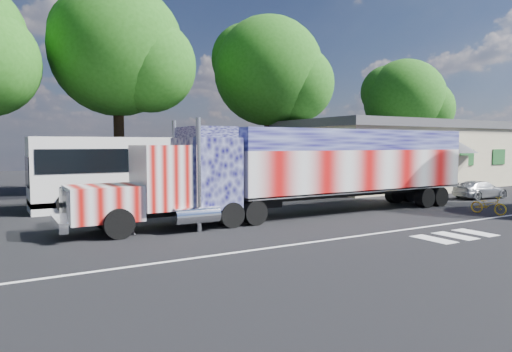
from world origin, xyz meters
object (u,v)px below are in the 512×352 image
semi_truck (311,168)px  parked_car (480,190)px  coach_bus (156,170)px  woman (130,215)px  tree_ne_a (271,72)px  tree_far_ne (406,101)px  bicycle (489,205)px  tree_n_mid (120,51)px

semi_truck → parked_car: size_ratio=5.41×
coach_bus → woman: coach_bus is taller
tree_ne_a → tree_far_ne: (17.13, 1.17, -1.40)m
woman → tree_ne_a: 22.94m
bicycle → semi_truck: bearing=141.6°
woman → bicycle: (16.40, -3.71, -0.32)m
semi_truck → bicycle: 8.88m
semi_truck → woman: 8.97m
semi_truck → tree_far_ne: bearing=32.9°
tree_n_mid → semi_truck: bearing=-68.4°
parked_car → bicycle: 7.02m
semi_truck → tree_n_mid: bearing=111.6°
coach_bus → tree_ne_a: tree_ne_a is taller
bicycle → tree_n_mid: size_ratio=0.12×
semi_truck → tree_far_ne: 28.80m
woman → bicycle: 16.81m
coach_bus → tree_ne_a: (11.89, 6.88, 7.29)m
semi_truck → bicycle: bearing=-29.4°
semi_truck → tree_n_mid: (-5.51, 13.92, 7.38)m
tree_far_ne → woman: bearing=-154.0°
tree_ne_a → tree_far_ne: 17.23m
tree_n_mid → bicycle: bearing=-54.3°
coach_bus → parked_car: coach_bus is taller
bicycle → tree_n_mid: bearing=116.7°
woman → tree_ne_a: tree_ne_a is taller
bicycle → tree_ne_a: (-0.97, 18.42, 8.79)m
coach_bus → tree_n_mid: size_ratio=0.91×
coach_bus → parked_car: bearing=-21.7°
parked_car → tree_n_mid: size_ratio=0.27×
bicycle → woman: bearing=158.2°
coach_bus → bicycle: size_ratio=7.62×
semi_truck → woman: (-8.82, -0.55, -1.51)m
tree_far_ne → tree_ne_a: bearing=-176.1°
woman → tree_n_mid: bearing=71.6°
semi_truck → tree_ne_a: bearing=65.0°
tree_ne_a → semi_truck: bearing=-115.0°
woman → tree_n_mid: tree_n_mid is taller
coach_bus → tree_far_ne: 30.69m
woman → tree_far_ne: size_ratio=0.13×
parked_car → tree_far_ne: 20.04m
parked_car → woman: bearing=95.7°
coach_bus → woman: size_ratio=8.45×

